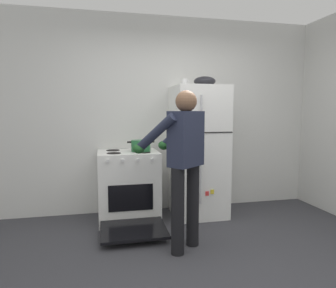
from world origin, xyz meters
TOP-DOWN VIEW (x-y plane):
  - ground at (0.00, 0.00)m, footprint 8.00×8.00m
  - kitchen_wall_back at (0.00, 1.95)m, footprint 6.00×0.10m
  - refrigerator at (0.35, 1.57)m, footprint 0.68×0.72m
  - stove_range at (-0.58, 1.55)m, footprint 0.76×1.21m
  - person_cook at (-0.13, 0.60)m, footprint 0.71×0.76m
  - red_pot at (-0.42, 1.52)m, footprint 0.34×0.24m
  - coffee_mug at (0.18, 1.62)m, footprint 0.11×0.08m
  - mixing_bowl at (0.43, 1.57)m, footprint 0.29×0.29m

SIDE VIEW (x-z plane):
  - ground at x=0.00m, z-range 0.00..0.00m
  - stove_range at x=-0.58m, z-range -0.01..0.88m
  - refrigerator at x=0.35m, z-range 0.00..1.73m
  - person_cook at x=-0.13m, z-range 0.16..1.76m
  - red_pot at x=-0.42m, z-range 0.89..1.03m
  - kitchen_wall_back at x=0.00m, z-range 0.00..2.70m
  - coffee_mug at x=0.18m, z-range 1.73..1.82m
  - mixing_bowl at x=0.43m, z-range 1.73..1.86m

